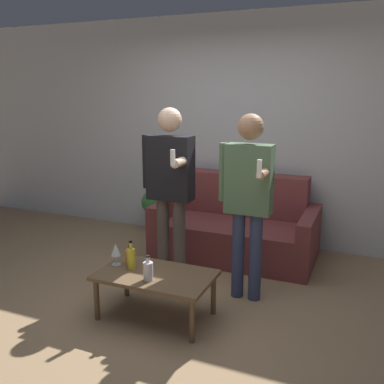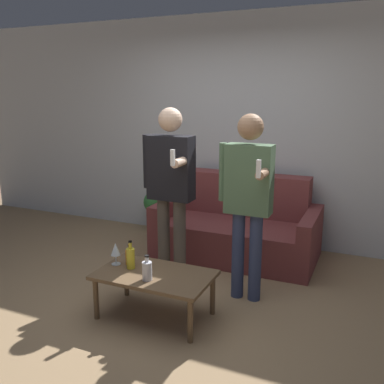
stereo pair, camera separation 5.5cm
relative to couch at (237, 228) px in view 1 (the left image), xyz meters
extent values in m
plane|color=#997A56|center=(-0.18, -1.49, -0.31)|extent=(16.00, 16.00, 0.00)
cube|color=silver|center=(-0.18, 0.52, 1.04)|extent=(8.00, 0.06, 2.70)
cube|color=brown|center=(0.00, -0.20, -0.11)|extent=(1.47, 0.67, 0.40)
cube|color=brown|center=(0.00, 0.26, 0.13)|extent=(1.47, 0.26, 0.89)
cube|color=brown|center=(-0.81, -0.07, -0.02)|extent=(0.14, 0.93, 0.58)
cube|color=brown|center=(0.81, -0.07, -0.02)|extent=(0.14, 0.93, 0.58)
cube|color=brown|center=(-0.19, -1.61, 0.06)|extent=(0.94, 0.55, 0.03)
cylinder|color=brown|center=(-0.61, -1.84, -0.13)|extent=(0.04, 0.04, 0.35)
cylinder|color=brown|center=(0.23, -1.84, -0.13)|extent=(0.04, 0.04, 0.35)
cylinder|color=brown|center=(-0.61, -1.38, -0.13)|extent=(0.04, 0.04, 0.35)
cylinder|color=brown|center=(0.23, -1.38, -0.13)|extent=(0.04, 0.04, 0.35)
cylinder|color=silver|center=(-0.18, -1.74, 0.15)|extent=(0.08, 0.08, 0.15)
cylinder|color=silver|center=(-0.18, -1.74, 0.25)|extent=(0.03, 0.03, 0.06)
cylinder|color=black|center=(-0.18, -1.74, 0.27)|extent=(0.03, 0.03, 0.01)
cylinder|color=orange|center=(-0.47, -1.52, 0.13)|extent=(0.08, 0.08, 0.12)
cylinder|color=orange|center=(-0.47, -1.52, 0.22)|extent=(0.03, 0.03, 0.05)
cylinder|color=black|center=(-0.47, -1.52, 0.24)|extent=(0.03, 0.03, 0.01)
cylinder|color=yellow|center=(-0.42, -1.60, 0.16)|extent=(0.07, 0.07, 0.17)
cylinder|color=yellow|center=(-0.42, -1.60, 0.28)|extent=(0.03, 0.03, 0.07)
cylinder|color=black|center=(-0.42, -1.60, 0.30)|extent=(0.03, 0.03, 0.01)
cylinder|color=silver|center=(-0.58, -1.58, 0.07)|extent=(0.08, 0.08, 0.01)
cylinder|color=silver|center=(-0.58, -1.58, 0.12)|extent=(0.01, 0.01, 0.08)
cone|color=silver|center=(-0.58, -1.58, 0.21)|extent=(0.08, 0.08, 0.11)
cylinder|color=brown|center=(-0.48, -0.88, 0.09)|extent=(0.12, 0.12, 0.81)
cylinder|color=brown|center=(-0.31, -0.88, 0.09)|extent=(0.12, 0.12, 0.81)
cube|color=black|center=(-0.40, -0.88, 0.80)|extent=(0.43, 0.19, 0.61)
sphere|color=beige|center=(-0.40, -0.88, 1.25)|extent=(0.22, 0.22, 0.22)
cylinder|color=black|center=(-0.65, -0.88, 0.85)|extent=(0.08, 0.08, 0.52)
cylinder|color=beige|center=(-0.22, -1.02, 0.89)|extent=(0.08, 0.28, 0.08)
cube|color=white|center=(-0.22, -1.19, 0.95)|extent=(0.03, 0.03, 0.14)
cylinder|color=navy|center=(0.32, -0.99, 0.09)|extent=(0.11, 0.11, 0.79)
cylinder|color=navy|center=(0.48, -0.99, 0.09)|extent=(0.11, 0.11, 0.79)
cube|color=#4C6B4C|center=(0.40, -0.99, 0.78)|extent=(0.40, 0.17, 0.59)
sphere|color=#9E7556|center=(0.40, -0.99, 1.22)|extent=(0.22, 0.22, 0.22)
cylinder|color=#4C6B4C|center=(0.16, -0.99, 0.83)|extent=(0.07, 0.07, 0.51)
cylinder|color=#9E7556|center=(0.55, -1.12, 0.87)|extent=(0.07, 0.26, 0.07)
cube|color=white|center=(0.55, -1.29, 0.93)|extent=(0.03, 0.03, 0.14)
cylinder|color=silver|center=(-1.23, 0.33, -0.26)|extent=(0.18, 0.18, 0.10)
cylinder|color=#476B38|center=(-1.23, 0.33, -0.11)|extent=(0.02, 0.02, 0.19)
sphere|color=#337A38|center=(-1.23, 0.33, 0.09)|extent=(0.32, 0.32, 0.32)
camera|label=1|loc=(1.34, -4.44, 1.51)|focal=40.00mm
camera|label=2|loc=(1.39, -4.42, 1.51)|focal=40.00mm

